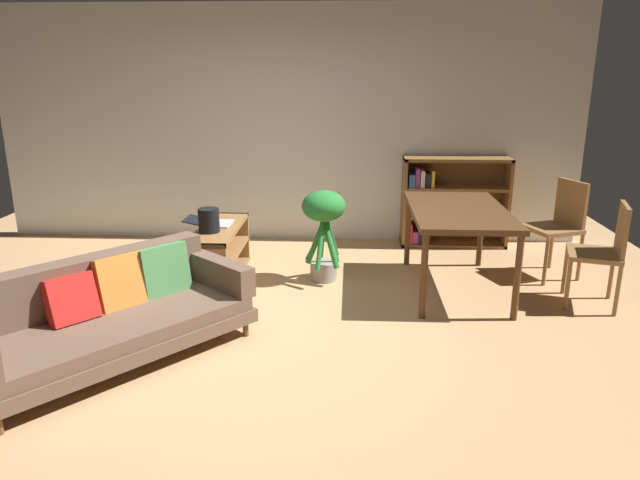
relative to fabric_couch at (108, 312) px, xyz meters
The scene contains 11 objects.
ground_plane 1.10m from the fabric_couch, 23.90° to the left, with size 8.16×8.16×0.00m, color tan.
back_wall_panel 3.43m from the fabric_couch, 72.93° to the left, with size 6.80×0.10×2.70m, color silver.
fabric_couch is the anchor object (origin of this frame).
media_console 1.68m from the fabric_couch, 74.82° to the left, with size 0.38×1.17×0.52m.
open_laptop 1.77m from the fabric_couch, 78.62° to the left, with size 0.45×0.31×0.06m.
desk_speaker 1.53m from the fabric_couch, 74.67° to the left, with size 0.19×0.19×0.22m.
potted_floor_plant 2.20m from the fabric_couch, 48.32° to the left, with size 0.42×0.52×0.89m.
dining_table 3.08m from the fabric_couch, 28.52° to the left, with size 0.85×1.49×0.77m.
dining_chair_near 4.03m from the fabric_couch, 16.10° to the left, with size 0.53×0.55×0.91m.
dining_chair_far 4.19m from the fabric_couch, 26.71° to the left, with size 0.57×0.57×0.95m.
bookshelf 4.07m from the fabric_couch, 46.14° to the left, with size 1.20×0.34×1.03m.
Camera 1 is at (0.74, -4.16, 1.98)m, focal length 32.73 mm.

